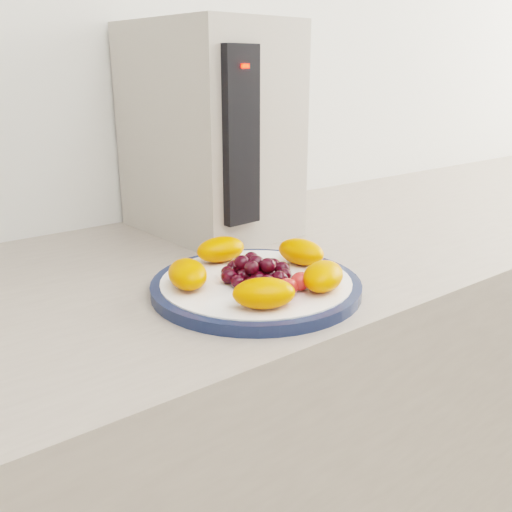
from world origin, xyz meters
TOP-DOWN VIEW (x-y plane):
  - plate_rim at (0.06, 1.06)m, footprint 0.28×0.28m
  - plate_face at (0.06, 1.06)m, footprint 0.25×0.25m
  - appliance_body at (0.18, 1.36)m, footprint 0.22×0.30m
  - appliance_panel at (0.14, 1.20)m, footprint 0.06×0.02m
  - appliance_led at (0.14, 1.19)m, footprint 0.01×0.01m
  - fruit_plate at (0.06, 1.05)m, footprint 0.24×0.24m

SIDE VIEW (x-z plane):
  - plate_rim at x=0.06m, z-range 0.90..0.91m
  - plate_face at x=0.06m, z-range 0.90..0.92m
  - fruit_plate at x=0.06m, z-range 0.92..0.95m
  - appliance_body at x=0.18m, z-range 0.90..1.26m
  - appliance_panel at x=0.14m, z-range 0.95..1.22m
  - appliance_led at x=0.14m, z-range 1.18..1.19m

